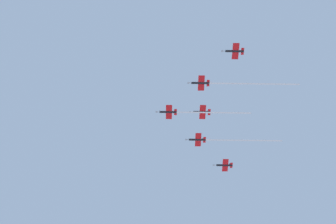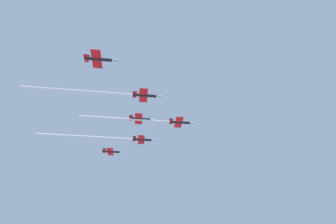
% 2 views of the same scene
% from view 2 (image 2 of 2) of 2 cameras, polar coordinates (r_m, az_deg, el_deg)
% --- Properties ---
extents(jet_lead, '(21.43, 44.00, 2.24)m').
position_cam_2_polar(jet_lead, '(107.49, -4.00, -1.89)').
color(jet_lead, black).
extents(jet_port_inner, '(24.02, 49.72, 2.24)m').
position_cam_2_polar(jet_port_inner, '(121.30, -13.01, -5.60)').
color(jet_port_inner, black).
extents(jet_starboard_inner, '(22.43, 46.21, 2.24)m').
position_cam_2_polar(jet_starboard_inner, '(96.59, -13.30, 4.17)').
color(jet_starboard_inner, black).
extents(jet_port_outer, '(8.21, 10.55, 2.24)m').
position_cam_2_polar(jet_port_outer, '(107.79, -6.19, -1.52)').
color(jet_port_outer, black).
extents(jet_starboard_outer, '(8.21, 10.55, 2.24)m').
position_cam_2_polar(jet_starboard_outer, '(135.16, -12.41, -8.60)').
color(jet_starboard_outer, black).
extents(jet_center_rear, '(8.21, 10.55, 2.24)m').
position_cam_2_polar(jet_center_rear, '(86.34, -15.10, 11.24)').
color(jet_center_rear, black).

